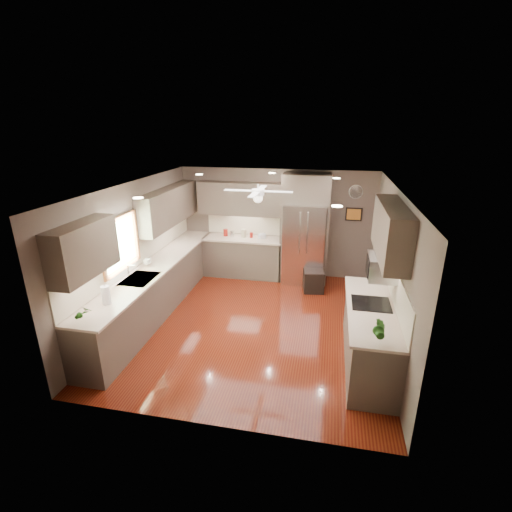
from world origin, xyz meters
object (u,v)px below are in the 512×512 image
(stool, at_px, (313,281))
(paper_towel, at_px, (106,295))
(potted_plant_right, at_px, (379,329))
(canister_d, at_px, (251,235))
(canister_c, at_px, (244,233))
(bowl, at_px, (262,237))
(canister_b, at_px, (232,234))
(refrigerator, at_px, (305,231))
(soap_bottle, at_px, (148,261))
(microwave, at_px, (382,267))
(canister_a, at_px, (226,233))
(potted_plant_left, at_px, (83,313))

(stool, height_order, paper_towel, paper_towel)
(potted_plant_right, bearing_deg, canister_d, 121.75)
(canister_c, bearing_deg, bowl, -2.63)
(canister_b, bearing_deg, refrigerator, -1.60)
(soap_bottle, xyz_separation_m, potted_plant_right, (3.97, -1.81, 0.07))
(canister_d, bearing_deg, refrigerator, -3.88)
(soap_bottle, distance_m, potted_plant_right, 4.36)
(canister_c, relative_size, soap_bottle, 1.05)
(bowl, distance_m, refrigerator, 1.01)
(canister_d, relative_size, refrigerator, 0.05)
(microwave, height_order, stool, microwave)
(potted_plant_right, distance_m, microwave, 1.22)
(bowl, height_order, stool, bowl)
(canister_a, xyz_separation_m, canister_d, (0.63, -0.01, -0.02))
(canister_d, distance_m, potted_plant_right, 4.64)
(canister_b, distance_m, potted_plant_right, 4.87)
(soap_bottle, xyz_separation_m, microwave, (4.09, -0.65, 0.45))
(canister_d, distance_m, stool, 1.80)
(bowl, xyz_separation_m, refrigerator, (0.98, -0.06, 0.22))
(soap_bottle, bearing_deg, canister_b, 63.02)
(potted_plant_left, height_order, paper_towel, paper_towel)
(refrigerator, bearing_deg, soap_bottle, -143.39)
(potted_plant_right, xyz_separation_m, stool, (-0.93, 3.33, -0.86))
(canister_b, xyz_separation_m, paper_towel, (-0.94, -3.68, 0.07))
(stool, bearing_deg, potted_plant_left, -128.69)
(bowl, relative_size, refrigerator, 0.09)
(soap_bottle, height_order, microwave, microwave)
(bowl, bearing_deg, canister_d, 174.82)
(soap_bottle, distance_m, potted_plant_left, 2.12)
(canister_c, xyz_separation_m, paper_towel, (-1.22, -3.71, 0.05))
(canister_a, bearing_deg, bowl, -2.34)
(canister_a, distance_m, potted_plant_left, 4.33)
(bowl, height_order, paper_towel, paper_towel)
(microwave, bearing_deg, soap_bottle, 170.91)
(canister_a, distance_m, canister_c, 0.45)
(potted_plant_left, relative_size, paper_towel, 0.89)
(potted_plant_right, bearing_deg, refrigerator, 107.32)
(canister_d, bearing_deg, soap_bottle, -125.53)
(canister_c, bearing_deg, canister_b, -173.17)
(paper_towel, bearing_deg, canister_c, 71.80)
(canister_b, xyz_separation_m, canister_d, (0.46, 0.04, -0.01))
(canister_d, height_order, potted_plant_left, potted_plant_left)
(bowl, height_order, microwave, microwave)
(potted_plant_right, bearing_deg, canister_c, 123.60)
(canister_c, relative_size, potted_plant_right, 0.62)
(soap_bottle, height_order, bowl, soap_bottle)
(canister_d, relative_size, potted_plant_right, 0.37)
(canister_d, distance_m, microwave, 3.82)
(potted_plant_left, bearing_deg, canister_b, 77.44)
(canister_d, bearing_deg, potted_plant_right, -58.25)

